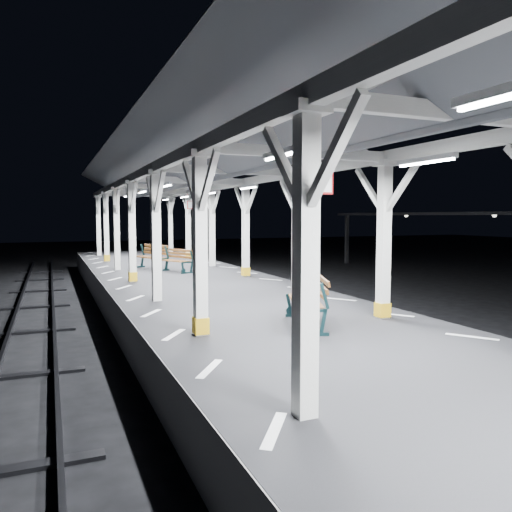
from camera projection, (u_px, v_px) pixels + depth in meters
ground at (355, 412)px, 8.07m from camera, size 120.00×120.00×0.00m
platform at (356, 382)px, 8.03m from camera, size 6.00×50.00×1.00m
hazard_stripes_left at (210, 369)px, 7.06m from camera, size 1.00×48.00×0.01m
hazard_stripes_right at (472, 337)px, 8.93m from camera, size 1.00×48.00×0.01m
track_left at (13, 466)px, 6.16m from camera, size 2.20×60.00×0.16m
canopy at (360, 126)px, 7.70m from camera, size 5.40×49.00×4.65m
bench_mid at (311, 299)px, 9.82m from camera, size 1.28×1.93×0.98m
bench_far at (177, 260)px, 19.46m from camera, size 1.19×1.72×0.88m
bench_extra at (151, 256)px, 20.39m from camera, size 1.31×1.96×1.00m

